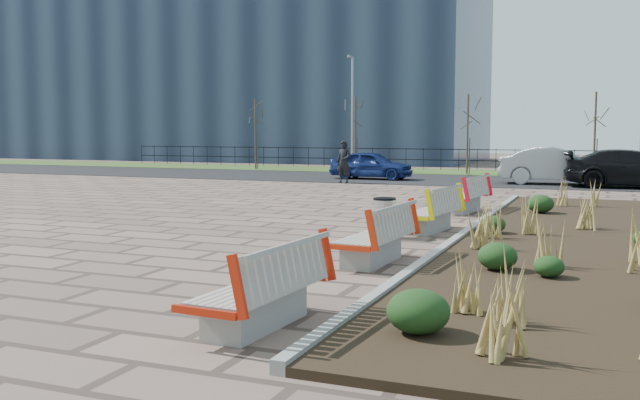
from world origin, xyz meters
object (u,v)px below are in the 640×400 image
at_px(bench_a, 256,285).
at_px(bench_b, 372,234).
at_px(car_blue, 371,165).
at_px(car_black, 633,169).
at_px(bench_d, 463,194).
at_px(lamp_west, 352,115).
at_px(bench_c, 428,209).
at_px(car_silver, 556,166).
at_px(litter_bin, 384,218).
at_px(pedestrian, 344,162).

relative_size(bench_a, bench_b, 1.00).
bearing_deg(car_blue, car_black, -92.63).
height_order(bench_d, car_black, car_black).
height_order(car_black, lamp_west, lamp_west).
distance_m(bench_b, lamp_west, 26.10).
bearing_deg(bench_b, bench_a, -86.16).
xyz_separation_m(bench_c, car_silver, (1.67, 15.46, 0.28)).
bearing_deg(lamp_west, car_blue, -61.16).
height_order(car_blue, car_silver, car_silver).
height_order(litter_bin, car_black, car_black).
bearing_deg(litter_bin, car_silver, 82.10).
relative_size(bench_b, bench_c, 1.00).
bearing_deg(bench_d, car_blue, 126.64).
xyz_separation_m(bench_d, lamp_west, (-9.00, 16.28, 2.54)).
bearing_deg(bench_a, car_black, 82.64).
distance_m(pedestrian, lamp_west, 8.06).
distance_m(bench_a, bench_c, 8.32).
height_order(pedestrian, car_silver, pedestrian).
distance_m(bench_b, car_silver, 19.60).
xyz_separation_m(litter_bin, pedestrian, (-6.09, 14.07, 0.49)).
xyz_separation_m(bench_b, lamp_west, (-9.00, 24.37, 2.54)).
xyz_separation_m(pedestrian, car_black, (11.27, 1.70, -0.14)).
xyz_separation_m(car_black, lamp_west, (-13.53, 5.73, 2.28)).
bearing_deg(bench_c, bench_a, -82.84).
distance_m(bench_b, car_blue, 20.59).
relative_size(bench_c, car_blue, 0.56).
bearing_deg(lamp_west, litter_bin, -68.78).
relative_size(bench_c, car_silver, 0.45).
relative_size(bench_a, bench_d, 1.00).
bearing_deg(bench_d, car_silver, 89.37).
bearing_deg(car_blue, bench_d, -148.70).
bearing_deg(lamp_west, bench_a, -72.54).
height_order(car_blue, car_black, car_black).
height_order(bench_c, bench_d, same).
bearing_deg(bench_a, car_blue, 108.79).
relative_size(car_blue, car_silver, 0.81).
relative_size(bench_b, car_blue, 0.56).
relative_size(bench_b, car_silver, 0.45).
bearing_deg(car_black, bench_a, 165.02).
height_order(bench_c, car_black, car_black).
xyz_separation_m(bench_d, car_black, (4.53, 10.55, 0.26)).
height_order(car_silver, lamp_west, lamp_west).
xyz_separation_m(bench_c, car_blue, (-6.36, 15.52, 0.16)).
xyz_separation_m(bench_a, litter_bin, (-0.65, 7.11, -0.09)).
bearing_deg(lamp_west, pedestrian, -73.05).
xyz_separation_m(bench_a, bench_c, (0.00, 8.32, 0.00)).
height_order(bench_a, pedestrian, pedestrian).
distance_m(pedestrian, car_silver, 8.79).
bearing_deg(car_black, litter_bin, 158.05).
height_order(bench_b, bench_d, same).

